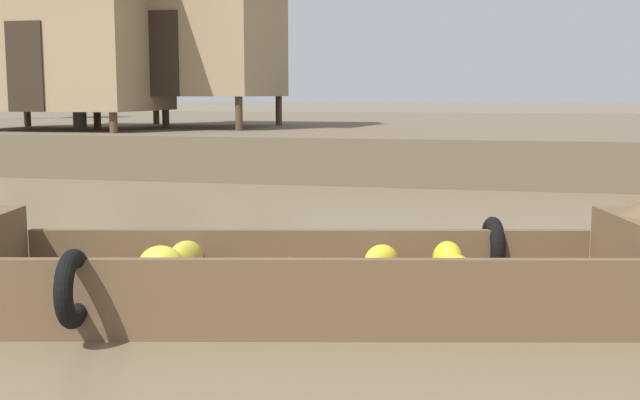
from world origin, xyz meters
The scene contains 6 objects.
ground_plane centered at (0.00, 10.00, 0.00)m, with size 300.00×300.00×0.00m, color #726047.
riverbank_strip centered at (0.00, 23.69, 0.43)m, with size 160.00×20.00×0.85m, color brown.
banana_boat centered at (0.17, 5.56, 0.33)m, with size 5.85×2.53×0.96m.
stilt_house_left centered at (-7.83, 15.81, 2.78)m, with size 4.68×3.41×4.00m.
stilt_house_mid_left centered at (-5.59, 17.63, 3.13)m, with size 4.41×3.96×4.54m.
vendor_person centered at (-7.24, 15.35, 1.78)m, with size 0.44×0.44×1.66m.
Camera 1 is at (1.54, 0.08, 1.63)m, focal length 44.34 mm.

